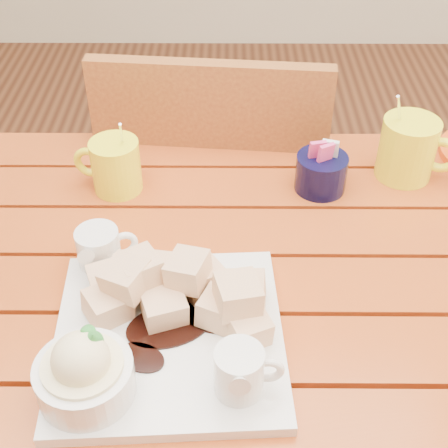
{
  "coord_description": "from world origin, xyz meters",
  "views": [
    {
      "loc": [
        0.05,
        -0.62,
        1.38
      ],
      "look_at": [
        0.04,
        0.05,
        0.82
      ],
      "focal_mm": 50.0,
      "sensor_mm": 36.0,
      "label": 1
    }
  ],
  "objects_px": {
    "coffee_mug_left": "(114,165)",
    "chair_far": "(217,208)",
    "table": "(195,333)",
    "dessert_plate": "(155,332)",
    "coffee_mug_right": "(409,148)"
  },
  "relations": [
    {
      "from": "table",
      "to": "coffee_mug_right",
      "type": "bearing_deg",
      "value": 36.72
    },
    {
      "from": "coffee_mug_left",
      "to": "chair_far",
      "type": "distance_m",
      "value": 0.41
    },
    {
      "from": "coffee_mug_left",
      "to": "chair_far",
      "type": "relative_size",
      "value": 0.15
    },
    {
      "from": "chair_far",
      "to": "dessert_plate",
      "type": "bearing_deg",
      "value": 88.59
    },
    {
      "from": "dessert_plate",
      "to": "coffee_mug_right",
      "type": "bearing_deg",
      "value": 44.3
    },
    {
      "from": "table",
      "to": "coffee_mug_left",
      "type": "relative_size",
      "value": 8.91
    },
    {
      "from": "coffee_mug_right",
      "to": "chair_far",
      "type": "relative_size",
      "value": 0.17
    },
    {
      "from": "dessert_plate",
      "to": "coffee_mug_left",
      "type": "height_order",
      "value": "coffee_mug_left"
    },
    {
      "from": "dessert_plate",
      "to": "coffee_mug_right",
      "type": "relative_size",
      "value": 1.92
    },
    {
      "from": "dessert_plate",
      "to": "chair_far",
      "type": "distance_m",
      "value": 0.65
    },
    {
      "from": "coffee_mug_left",
      "to": "coffee_mug_right",
      "type": "bearing_deg",
      "value": 17.45
    },
    {
      "from": "table",
      "to": "coffee_mug_left",
      "type": "xyz_separation_m",
      "value": [
        -0.14,
        0.22,
        0.15
      ]
    },
    {
      "from": "dessert_plate",
      "to": "coffee_mug_left",
      "type": "bearing_deg",
      "value": 105.75
    },
    {
      "from": "table",
      "to": "dessert_plate",
      "type": "bearing_deg",
      "value": -108.23
    },
    {
      "from": "table",
      "to": "chair_far",
      "type": "distance_m",
      "value": 0.49
    }
  ]
}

